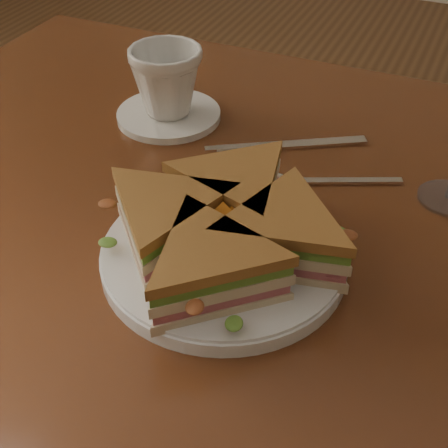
# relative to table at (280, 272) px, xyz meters

# --- Properties ---
(table) EXTENTS (1.20, 0.80, 0.75)m
(table) POSITION_rel_table_xyz_m (0.00, 0.00, 0.00)
(table) COLOR #3D1C0E
(table) RESTS_ON ground
(plate) EXTENTS (0.25, 0.25, 0.02)m
(plate) POSITION_rel_table_xyz_m (-0.03, -0.11, 0.11)
(plate) COLOR white
(plate) RESTS_ON table
(sandwich_wedges) EXTENTS (0.30, 0.30, 0.06)m
(sandwich_wedges) POSITION_rel_table_xyz_m (-0.03, -0.11, 0.14)
(sandwich_wedges) COLOR beige
(sandwich_wedges) RESTS_ON plate
(crisps_mound) EXTENTS (0.09, 0.09, 0.05)m
(crisps_mound) POSITION_rel_table_xyz_m (-0.03, -0.11, 0.14)
(crisps_mound) COLOR orange
(crisps_mound) RESTS_ON plate
(spoon) EXTENTS (0.17, 0.09, 0.01)m
(spoon) POSITION_rel_table_xyz_m (-0.01, 0.05, 0.10)
(spoon) COLOR silver
(spoon) RESTS_ON table
(knife) EXTENTS (0.19, 0.12, 0.00)m
(knife) POSITION_rel_table_xyz_m (-0.05, 0.12, 0.10)
(knife) COLOR silver
(knife) RESTS_ON table
(saucer) EXTENTS (0.15, 0.15, 0.01)m
(saucer) POSITION_rel_table_xyz_m (-0.22, 0.13, 0.10)
(saucer) COLOR white
(saucer) RESTS_ON table
(coffee_cup) EXTENTS (0.10, 0.10, 0.09)m
(coffee_cup) POSITION_rel_table_xyz_m (-0.22, 0.13, 0.16)
(coffee_cup) COLOR white
(coffee_cup) RESTS_ON saucer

